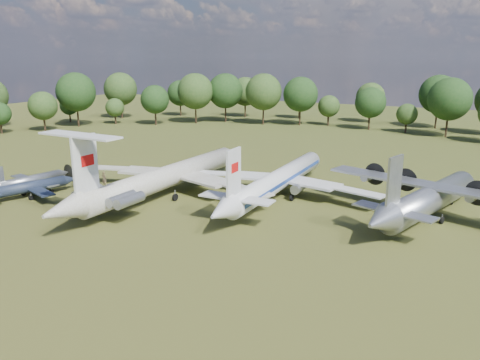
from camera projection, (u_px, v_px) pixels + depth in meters
The scene contains 7 objects.
ground at pixel (183, 197), 69.86m from camera, with size 300.00×300.00×0.00m, color #2A4216.
il62_airliner at pixel (168, 181), 70.28m from camera, with size 35.51×46.17×4.53m, color #BABAB5, non-canonical shape.
tu104_jet at pixel (279, 184), 69.43m from camera, with size 31.18×41.58×4.16m, color silver, non-canonical shape.
an12_transport at pixel (430, 202), 60.24m from camera, with size 29.23×32.66×4.30m, color #9C9EA3, non-canonical shape.
small_prop_west at pixel (29, 190), 69.42m from camera, with size 12.14×16.55×2.43m, color #161D32, non-canonical shape.
small_prop_northwest at pixel (31, 182), 73.73m from camera, with size 11.22×15.29×2.24m, color #A1A4A8, non-canonical shape.
person_on_il62 at pixel (104, 179), 58.78m from camera, with size 0.68×0.45×1.86m, color #98794D.
Camera 1 is at (38.79, -55.13, 20.38)m, focal length 35.00 mm.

